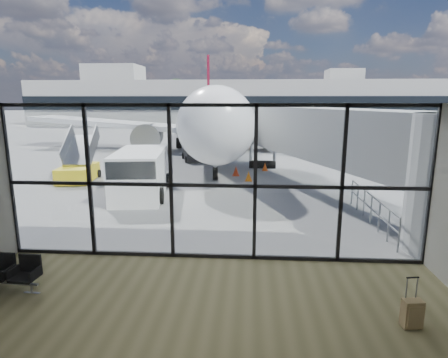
# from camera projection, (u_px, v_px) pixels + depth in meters

# --- Properties ---
(ground) EXTENTS (220.00, 220.00, 0.00)m
(ground) POSITION_uv_depth(u_px,v_px,m) (242.00, 135.00, 50.11)
(ground) COLOR slate
(ground) RESTS_ON ground
(lounge_shell) EXTENTS (12.02, 8.01, 4.51)m
(lounge_shell) POSITION_uv_depth(u_px,v_px,m) (182.00, 226.00, 5.84)
(lounge_shell) COLOR #6A6543
(lounge_shell) RESTS_ON ground
(glass_curtain_wall) EXTENTS (12.10, 0.12, 4.50)m
(glass_curtain_wall) POSITION_uv_depth(u_px,v_px,m) (213.00, 184.00, 10.61)
(glass_curtain_wall) COLOR white
(glass_curtain_wall) RESTS_ON ground
(jet_bridge) EXTENTS (8.00, 16.50, 4.33)m
(jet_bridge) POSITION_uv_depth(u_px,v_px,m) (335.00, 140.00, 17.07)
(jet_bridge) COLOR #979A9C
(jet_bridge) RESTS_ON ground
(apron_railing) EXTENTS (0.06, 5.46, 1.11)m
(apron_railing) POSITION_uv_depth(u_px,v_px,m) (371.00, 205.00, 13.96)
(apron_railing) COLOR gray
(apron_railing) RESTS_ON ground
(far_terminal) EXTENTS (80.00, 12.20, 11.00)m
(far_terminal) POSITION_uv_depth(u_px,v_px,m) (242.00, 102.00, 70.71)
(far_terminal) COLOR #A5A5A0
(far_terminal) RESTS_ON ground
(tree_0) EXTENTS (4.95, 4.95, 7.12)m
(tree_0) POSITION_uv_depth(u_px,v_px,m) (44.00, 100.00, 83.44)
(tree_0) COLOR #382619
(tree_0) RESTS_ON ground
(tree_1) EXTENTS (5.61, 5.61, 8.07)m
(tree_1) POSITION_uv_depth(u_px,v_px,m) (70.00, 97.00, 82.90)
(tree_1) COLOR #382619
(tree_1) RESTS_ON ground
(tree_2) EXTENTS (6.27, 6.27, 9.03)m
(tree_2) POSITION_uv_depth(u_px,v_px,m) (96.00, 94.00, 82.36)
(tree_2) COLOR #382619
(tree_2) RESTS_ON ground
(tree_3) EXTENTS (4.95, 4.95, 7.12)m
(tree_3) POSITION_uv_depth(u_px,v_px,m) (123.00, 99.00, 82.21)
(tree_3) COLOR #382619
(tree_3) RESTS_ON ground
(tree_4) EXTENTS (5.61, 5.61, 8.07)m
(tree_4) POSITION_uv_depth(u_px,v_px,m) (150.00, 97.00, 81.67)
(tree_4) COLOR #382619
(tree_4) RESTS_ON ground
(tree_5) EXTENTS (6.27, 6.27, 9.03)m
(tree_5) POSITION_uv_depth(u_px,v_px,m) (177.00, 94.00, 81.14)
(tree_5) COLOR #382619
(tree_5) RESTS_ON ground
(seating_row) EXTENTS (2.01, 0.66, 0.89)m
(seating_row) POSITION_uv_depth(u_px,v_px,m) (2.00, 270.00, 9.15)
(seating_row) COLOR gray
(seating_row) RESTS_ON ground
(suitcase) EXTENTS (0.42, 0.33, 1.06)m
(suitcase) POSITION_uv_depth(u_px,v_px,m) (412.00, 313.00, 7.61)
(suitcase) COLOR #957D53
(suitcase) RESTS_ON ground
(airliner) EXTENTS (35.16, 40.90, 10.56)m
(airliner) POSITION_uv_depth(u_px,v_px,m) (210.00, 114.00, 36.55)
(airliner) COLOR white
(airliner) RESTS_ON ground
(service_van) EXTENTS (2.97, 5.27, 2.19)m
(service_van) POSITION_uv_depth(u_px,v_px,m) (140.00, 173.00, 17.98)
(service_van) COLOR white
(service_van) RESTS_ON ground
(belt_loader) EXTENTS (2.36, 4.05, 1.77)m
(belt_loader) POSITION_uv_depth(u_px,v_px,m) (193.00, 152.00, 28.85)
(belt_loader) COLOR black
(belt_loader) RESTS_ON ground
(mobile_stairs) EXTENTS (2.22, 3.71, 2.48)m
(mobile_stairs) POSITION_uv_depth(u_px,v_px,m) (79.00, 171.00, 21.45)
(mobile_stairs) COLOR yellow
(mobile_stairs) RESTS_ON ground
(traffic_cone_a) EXTENTS (0.40, 0.40, 0.57)m
(traffic_cone_a) POSITION_uv_depth(u_px,v_px,m) (249.00, 176.00, 21.52)
(traffic_cone_a) COLOR orange
(traffic_cone_a) RESTS_ON ground
(traffic_cone_b) EXTENTS (0.42, 0.42, 0.60)m
(traffic_cone_b) POSITION_uv_depth(u_px,v_px,m) (236.00, 171.00, 23.01)
(traffic_cone_b) COLOR red
(traffic_cone_b) RESTS_ON ground
(traffic_cone_c) EXTENTS (0.37, 0.37, 0.53)m
(traffic_cone_c) POSITION_uv_depth(u_px,v_px,m) (265.00, 167.00, 24.65)
(traffic_cone_c) COLOR #E94D0C
(traffic_cone_c) RESTS_ON ground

